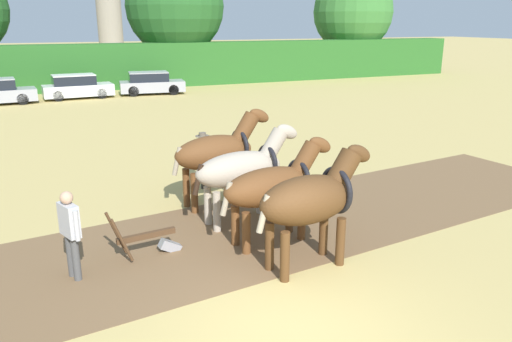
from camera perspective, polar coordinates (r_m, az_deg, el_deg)
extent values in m
plane|color=tan|center=(8.25, 4.24, -17.25)|extent=(240.00, 240.00, 0.00)
cube|color=brown|center=(10.27, -22.03, -11.22)|extent=(29.02, 7.61, 0.01)
cube|color=#286023|center=(37.20, -18.86, 11.16)|extent=(62.25, 1.92, 3.13)
cylinder|color=#4C3823|center=(40.22, -8.99, 12.59)|extent=(0.44, 0.44, 3.69)
sphere|color=#235623|center=(40.14, -9.25, 18.12)|extent=(7.42, 7.42, 7.42)
cylinder|color=brown|center=(47.26, 10.78, 12.96)|extent=(0.44, 0.44, 3.48)
sphere|color=#387533|center=(47.18, 11.03, 17.40)|extent=(7.00, 7.00, 7.00)
cylinder|color=gray|center=(64.42, -16.38, 16.12)|extent=(2.90, 2.90, 9.31)
ellipsoid|color=#513319|center=(9.43, 5.81, -3.30)|extent=(2.10, 1.20, 0.92)
cylinder|color=#513319|center=(10.33, 7.72, -6.92)|extent=(0.18, 0.18, 0.98)
cylinder|color=#513319|center=(9.95, 9.62, -7.95)|extent=(0.18, 0.18, 0.98)
cylinder|color=#513319|center=(9.64, 1.55, -8.54)|extent=(0.18, 0.18, 0.98)
cylinder|color=#513319|center=(9.24, 3.32, -9.75)|extent=(0.18, 0.18, 0.98)
cylinder|color=#513319|center=(9.79, 9.91, 0.17)|extent=(0.82, 0.52, 0.85)
ellipsoid|color=#513319|center=(9.96, 11.65, 1.97)|extent=(0.70, 0.34, 0.54)
cube|color=gray|center=(9.84, 10.72, 1.41)|extent=(0.39, 0.12, 0.51)
cylinder|color=gray|center=(8.97, 0.86, -4.94)|extent=(0.31, 0.15, 0.71)
torus|color=black|center=(9.81, 9.13, -2.17)|extent=(0.22, 0.94, 0.93)
ellipsoid|color=brown|center=(10.51, 1.52, -1.81)|extent=(2.22, 1.11, 0.82)
cylinder|color=brown|center=(11.34, 3.85, -4.82)|extent=(0.18, 0.18, 0.90)
cylinder|color=brown|center=(10.98, 5.24, -5.59)|extent=(0.18, 0.18, 0.90)
cylinder|color=brown|center=(10.67, -2.38, -6.21)|extent=(0.18, 0.18, 0.90)
cylinder|color=brown|center=(10.29, -1.13, -7.10)|extent=(0.18, 0.18, 0.90)
cylinder|color=brown|center=(10.87, 5.61, 1.29)|extent=(0.80, 0.47, 0.85)
ellipsoid|color=brown|center=(11.03, 7.33, 2.98)|extent=(0.70, 0.34, 0.54)
cube|color=gray|center=(10.92, 6.39, 2.30)|extent=(0.41, 0.13, 0.54)
cylinder|color=gray|center=(10.07, -3.40, -3.20)|extent=(0.31, 0.15, 0.71)
torus|color=black|center=(10.89, 4.87, -0.85)|extent=(0.21, 0.85, 0.84)
ellipsoid|color=#B2A38E|center=(11.60, -1.95, 0.19)|extent=(2.28, 1.12, 0.83)
cylinder|color=#B2A38E|center=(12.39, 0.46, -2.77)|extent=(0.18, 0.18, 0.93)
cylinder|color=#B2A38E|center=(12.01, 1.63, -3.43)|extent=(0.18, 0.18, 0.93)
cylinder|color=#B2A38E|center=(11.77, -5.52, -3.93)|extent=(0.18, 0.18, 0.93)
cylinder|color=#B2A38E|center=(11.37, -4.50, -4.67)|extent=(0.18, 0.18, 0.93)
cylinder|color=#B2A38E|center=(11.93, 1.97, 2.99)|extent=(0.80, 0.48, 0.85)
ellipsoid|color=#B2A38E|center=(12.08, 3.58, 4.51)|extent=(0.70, 0.34, 0.54)
cube|color=black|center=(11.99, 2.69, 3.90)|extent=(0.41, 0.13, 0.54)
cylinder|color=black|center=(11.19, -6.63, -1.00)|extent=(0.31, 0.15, 0.71)
torus|color=black|center=(11.95, 1.28, 1.02)|extent=(0.21, 0.86, 0.85)
ellipsoid|color=brown|center=(12.72, -4.82, 2.12)|extent=(2.21, 1.17, 0.88)
cylinder|color=brown|center=(13.48, -2.56, -0.97)|extent=(0.18, 0.18, 1.02)
cylinder|color=brown|center=(13.06, -1.52, -1.55)|extent=(0.18, 0.18, 1.02)
cylinder|color=brown|center=(12.94, -7.96, -1.90)|extent=(0.18, 0.18, 1.02)
cylinder|color=brown|center=(12.49, -7.06, -2.54)|extent=(0.18, 0.18, 1.02)
cylinder|color=brown|center=(13.00, -1.29, 4.81)|extent=(0.87, 0.51, 0.93)
ellipsoid|color=brown|center=(13.16, 0.37, 6.34)|extent=(0.70, 0.34, 0.54)
cube|color=gray|center=(13.06, -0.55, 5.70)|extent=(0.44, 0.13, 0.59)
cylinder|color=gray|center=(12.36, -9.01, 1.10)|extent=(0.31, 0.15, 0.71)
torus|color=black|center=(13.03, -1.89, 2.84)|extent=(0.21, 0.90, 0.89)
cube|color=#4C331E|center=(10.40, -12.42, -7.22)|extent=(1.22, 0.24, 0.12)
cube|color=#939399|center=(10.68, -9.81, -8.46)|extent=(0.50, 0.26, 0.39)
cylinder|color=#4C331E|center=(10.41, -15.67, -6.85)|extent=(0.40, 0.11, 0.96)
cylinder|color=#4C331E|center=(10.05, -15.06, -7.66)|extent=(0.40, 0.11, 0.96)
cylinder|color=#4C4C4C|center=(10.04, -20.43, -8.96)|extent=(0.14, 0.14, 0.86)
cylinder|color=#4C4C4C|center=(9.85, -19.88, -9.41)|extent=(0.14, 0.14, 0.86)
cube|color=#B7B7BC|center=(9.66, -20.59, -5.25)|extent=(0.36, 0.54, 0.61)
sphere|color=tan|center=(9.52, -20.85, -2.87)|extent=(0.23, 0.23, 0.23)
cylinder|color=#B7B7BC|center=(9.93, -21.28, -4.88)|extent=(0.09, 0.09, 0.57)
cylinder|color=#B7B7BC|center=(9.41, -19.83, -5.89)|extent=(0.09, 0.09, 0.57)
cylinder|color=#38332D|center=(14.50, -5.94, -0.25)|extent=(0.14, 0.14, 0.79)
cylinder|color=#38332D|center=(14.30, -6.07, -0.49)|extent=(0.14, 0.14, 0.79)
cube|color=tan|center=(14.22, -6.08, 2.21)|extent=(0.39, 0.50, 0.56)
sphere|color=tan|center=(14.12, -6.13, 3.74)|extent=(0.21, 0.21, 0.21)
cylinder|color=tan|center=(14.48, -5.90, 2.39)|extent=(0.09, 0.09, 0.52)
cylinder|color=tan|center=(13.96, -6.26, 1.84)|extent=(0.09, 0.09, 0.52)
cylinder|color=#665B4C|center=(14.11, -6.14, 3.99)|extent=(0.40, 0.40, 0.02)
cylinder|color=#665B4C|center=(14.10, -6.15, 4.19)|extent=(0.20, 0.20, 0.10)
cylinder|color=black|center=(33.42, -25.30, 7.77)|extent=(0.65, 0.27, 0.64)
cylinder|color=black|center=(31.94, -25.12, 7.45)|extent=(0.65, 0.27, 0.64)
cube|color=silver|center=(33.30, -19.64, 8.71)|extent=(4.21, 1.94, 0.68)
cube|color=black|center=(33.20, -20.10, 9.73)|extent=(2.56, 1.68, 0.56)
cube|color=silver|center=(33.17, -20.15, 10.26)|extent=(2.56, 1.68, 0.06)
cylinder|color=black|center=(34.24, -17.64, 8.75)|extent=(0.64, 0.25, 0.63)
cylinder|color=black|center=(32.78, -17.19, 8.47)|extent=(0.64, 0.25, 0.63)
cylinder|color=black|center=(33.93, -21.93, 8.27)|extent=(0.64, 0.25, 0.63)
cylinder|color=black|center=(32.45, -21.67, 7.96)|extent=(0.64, 0.25, 0.63)
cube|color=#9E9EA8|center=(33.96, -11.77, 9.47)|extent=(4.29, 2.21, 0.67)
cube|color=black|center=(33.88, -12.18, 10.46)|extent=(2.64, 1.85, 0.54)
cube|color=#9E9EA8|center=(33.85, -12.21, 10.97)|extent=(2.64, 1.85, 0.06)
cylinder|color=black|center=(34.88, -9.76, 9.45)|extent=(0.68, 0.29, 0.66)
cylinder|color=black|center=(33.38, -9.41, 9.15)|extent=(0.68, 0.29, 0.66)
cylinder|color=black|center=(34.65, -14.00, 9.15)|extent=(0.68, 0.29, 0.66)
cylinder|color=black|center=(33.14, -13.83, 8.84)|extent=(0.68, 0.29, 0.66)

